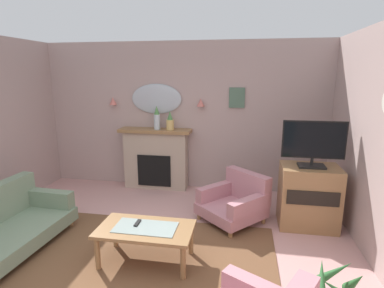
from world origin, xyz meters
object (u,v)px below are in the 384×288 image
wall_mirror (156,99)px  wall_sconce_left (113,101)px  mantel_vase_left (157,118)px  wall_sconce_right (201,102)px  framed_picture (237,98)px  tv_cabinet (308,196)px  tv_flatscreen (314,143)px  coffee_table (146,232)px  fireplace (156,159)px  tv_remote (137,223)px  mantel_vase_centre (170,122)px  armchair_in_corner (236,201)px

wall_mirror → wall_sconce_left: bearing=-176.6°
mantel_vase_left → wall_sconce_right: size_ratio=3.14×
wall_sconce_right → framed_picture: bearing=5.3°
tv_cabinet → tv_flatscreen: 0.80m
wall_sconce_left → framed_picture: size_ratio=0.39×
coffee_table → fireplace: bearing=103.6°
fireplace → framed_picture: size_ratio=3.78×
wall_sconce_left → tv_remote: 2.98m
mantel_vase_centre → wall_sconce_right: size_ratio=2.47×
tv_cabinet → wall_mirror: bearing=154.3°
framed_picture → armchair_in_corner: framed_picture is taller
tv_flatscreen → mantel_vase_centre: bearing=154.4°
wall_mirror → tv_cabinet: wall_mirror is taller
framed_picture → armchair_in_corner: size_ratio=0.31×
wall_sconce_left → tv_flatscreen: 3.68m
mantel_vase_left → wall_sconce_right: bearing=8.5°
framed_picture → coffee_table: size_ratio=0.33×
armchair_in_corner → tv_flatscreen: bearing=-1.8°
wall_mirror → coffee_table: (0.57, -2.50, -1.33)m
coffee_table → armchair_in_corner: armchair_in_corner is taller
mantel_vase_left → tv_remote: mantel_vase_left is taller
fireplace → wall_sconce_left: size_ratio=9.71×
fireplace → armchair_in_corner: (1.57, -1.10, -0.27)m
wall_mirror → tv_remote: (0.45, -2.44, -1.26)m
fireplace → wall_sconce_right: size_ratio=9.71×
tv_flatscreen → fireplace: bearing=156.5°
wall_sconce_left → armchair_in_corner: bearing=-26.2°
wall_sconce_right → tv_cabinet: 2.44m
fireplace → mantel_vase_left: mantel_vase_left is taller
mantel_vase_left → wall_sconce_left: 0.95m
mantel_vase_centre → wall_sconce_right: wall_sconce_right is taller
fireplace → mantel_vase_left: (0.05, -0.03, 0.80)m
mantel_vase_left → tv_remote: (0.40, -2.27, -0.91)m
wall_sconce_left → wall_sconce_right: bearing=0.0°
framed_picture → wall_mirror: bearing=-179.6°
mantel_vase_left → coffee_table: mantel_vase_left is taller
mantel_vase_centre → tv_flatscreen: (2.30, -1.10, -0.06)m
armchair_in_corner → mantel_vase_centre: bearing=139.9°
tv_cabinet → tv_flatscreen: (0.00, -0.02, 0.80)m
mantel_vase_left → tv_cabinet: (2.55, -1.08, -0.92)m
tv_flatscreen → mantel_vase_left: bearing=156.6°
mantel_vase_centre → armchair_in_corner: (1.27, -1.07, -1.00)m
wall_sconce_right → tv_flatscreen: wall_sconce_right is taller
tv_cabinet → tv_remote: bearing=-151.0°
framed_picture → coffee_table: bearing=-110.3°
fireplace → framed_picture: framed_picture is taller
wall_sconce_right → armchair_in_corner: size_ratio=0.12×
wall_sconce_left → tv_remote: size_ratio=0.88×
wall_sconce_right → tv_remote: wall_sconce_right is taller
tv_cabinet → fireplace: bearing=156.9°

